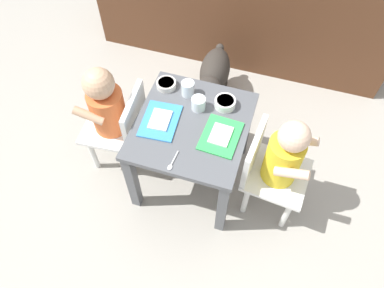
% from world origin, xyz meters
% --- Properties ---
extents(ground_plane, '(7.00, 7.00, 0.00)m').
position_xyz_m(ground_plane, '(0.00, 0.00, 0.00)').
color(ground_plane, '#9E998E').
extents(dining_table, '(0.50, 0.53, 0.45)m').
position_xyz_m(dining_table, '(0.00, 0.00, 0.36)').
color(dining_table, '#515459').
rests_on(dining_table, ground).
extents(seated_child_left, '(0.30, 0.30, 0.64)m').
position_xyz_m(seated_child_left, '(-0.41, 0.00, 0.40)').
color(seated_child_left, white).
rests_on(seated_child_left, ground).
extents(seated_child_right, '(0.30, 0.30, 0.64)m').
position_xyz_m(seated_child_right, '(0.41, -0.03, 0.39)').
color(seated_child_right, white).
rests_on(seated_child_right, ground).
extents(dog, '(0.20, 0.45, 0.33)m').
position_xyz_m(dog, '(-0.04, 0.56, 0.21)').
color(dog, '#332D28').
rests_on(dog, ground).
extents(food_tray_left, '(0.17, 0.22, 0.02)m').
position_xyz_m(food_tray_left, '(-0.14, -0.03, 0.45)').
color(food_tray_left, '#388CD8').
rests_on(food_tray_left, dining_table).
extents(food_tray_right, '(0.17, 0.21, 0.02)m').
position_xyz_m(food_tray_right, '(0.14, -0.03, 0.45)').
color(food_tray_right, green).
rests_on(food_tray_right, dining_table).
extents(water_cup_left, '(0.06, 0.06, 0.07)m').
position_xyz_m(water_cup_left, '(-0.07, 0.16, 0.48)').
color(water_cup_left, white).
rests_on(water_cup_left, dining_table).
extents(water_cup_right, '(0.06, 0.06, 0.06)m').
position_xyz_m(water_cup_right, '(-0.00, 0.10, 0.47)').
color(water_cup_right, white).
rests_on(water_cup_right, dining_table).
extents(cereal_bowl_left_side, '(0.10, 0.10, 0.04)m').
position_xyz_m(cereal_bowl_left_side, '(0.11, 0.14, 0.47)').
color(cereal_bowl_left_side, white).
rests_on(cereal_bowl_left_side, dining_table).
extents(cereal_bowl_right_side, '(0.09, 0.09, 0.03)m').
position_xyz_m(cereal_bowl_right_side, '(-0.18, 0.18, 0.46)').
color(cereal_bowl_right_side, silver).
rests_on(cereal_bowl_right_side, dining_table).
extents(spoon_by_left_tray, '(0.02, 0.10, 0.01)m').
position_xyz_m(spoon_by_left_tray, '(-0.01, -0.22, 0.45)').
color(spoon_by_left_tray, silver).
rests_on(spoon_by_left_tray, dining_table).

